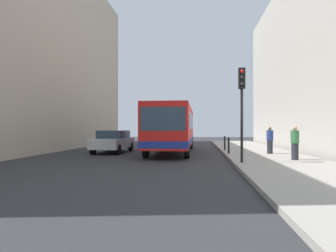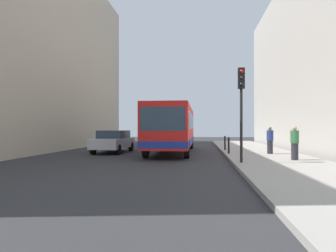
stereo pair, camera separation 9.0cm
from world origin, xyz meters
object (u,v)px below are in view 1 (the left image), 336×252
object	(u,v)px
bus	(173,127)
pedestrian_near_signal	(295,143)
car_beside_bus	(113,141)
bollard_near	(229,145)
bollard_mid	(225,143)
pedestrian_mid_sidewalk	(270,140)
traffic_light	(242,97)

from	to	relation	value
bus	pedestrian_near_signal	size ratio (longest dim) A/B	6.90
car_beside_bus	bollard_near	xyz separation A→B (m)	(7.45, -1.75, -0.16)
car_beside_bus	bollard_mid	distance (m)	7.52
pedestrian_mid_sidewalk	bollard_mid	bearing A→B (deg)	-53.79
bollard_mid	pedestrian_mid_sidewalk	world-z (taller)	pedestrian_mid_sidewalk
traffic_light	bollard_mid	size ratio (longest dim) A/B	4.32
bollard_mid	pedestrian_near_signal	bearing A→B (deg)	-66.28
car_beside_bus	pedestrian_near_signal	xyz separation A→B (m)	(10.17, -5.20, 0.16)
bollard_mid	pedestrian_near_signal	world-z (taller)	pedestrian_near_signal
car_beside_bus	pedestrian_mid_sidewalk	xyz separation A→B (m)	(9.81, -1.75, 0.14)
car_beside_bus	traffic_light	xyz separation A→B (m)	(7.55, -6.54, 2.22)
pedestrian_near_signal	pedestrian_mid_sidewalk	distance (m)	3.47
pedestrian_near_signal	pedestrian_mid_sidewalk	xyz separation A→B (m)	(-0.36, 3.45, -0.01)
bollard_near	pedestrian_near_signal	world-z (taller)	pedestrian_near_signal
bollard_near	bollard_mid	size ratio (longest dim) A/B	1.00
car_beside_bus	bollard_mid	world-z (taller)	car_beside_bus
bus	pedestrian_mid_sidewalk	distance (m)	6.36
traffic_light	pedestrian_mid_sidewalk	bearing A→B (deg)	64.76
bollard_near	bollard_mid	bearing A→B (deg)	90.00
pedestrian_near_signal	traffic_light	bearing A→B (deg)	18.48
traffic_light	pedestrian_near_signal	xyz separation A→B (m)	(2.62, 1.34, -2.06)
car_beside_bus	traffic_light	size ratio (longest dim) A/B	1.09
car_beside_bus	bollard_mid	size ratio (longest dim) A/B	4.70
traffic_light	bollard_mid	world-z (taller)	traffic_light
car_beside_bus	pedestrian_near_signal	size ratio (longest dim) A/B	2.80
bus	bollard_mid	xyz separation A→B (m)	(3.51, 0.43, -1.10)
car_beside_bus	bollard_near	world-z (taller)	car_beside_bus
bus	car_beside_bus	xyz separation A→B (m)	(-3.94, -0.57, -0.94)
bus	traffic_light	xyz separation A→B (m)	(3.61, -7.11, 1.28)
car_beside_bus	bollard_near	size ratio (longest dim) A/B	4.70
bollard_mid	bus	bearing A→B (deg)	-173.09
car_beside_bus	pedestrian_mid_sidewalk	size ratio (longest dim) A/B	2.84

